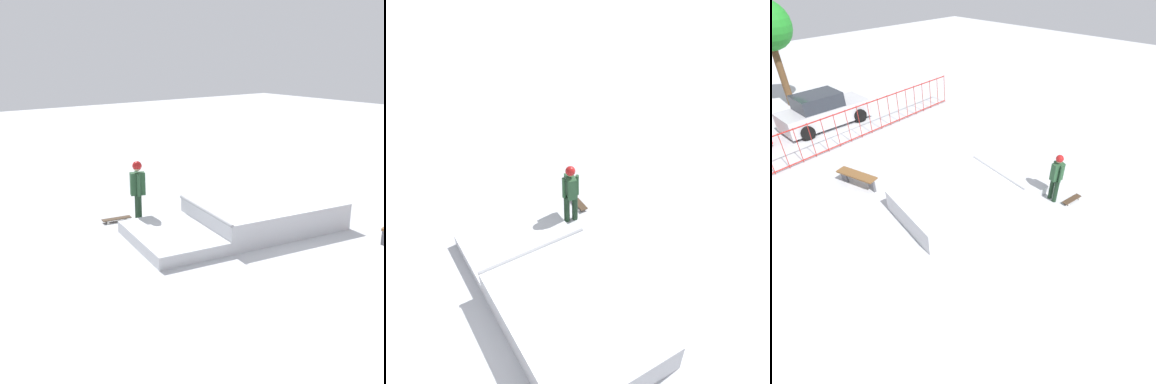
% 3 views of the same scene
% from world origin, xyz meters
% --- Properties ---
extents(ground_plane, '(60.00, 60.00, 0.00)m').
position_xyz_m(ground_plane, '(0.00, 0.00, 0.00)').
color(ground_plane, '#B7BABF').
extents(skate_ramp, '(5.75, 3.45, 0.74)m').
position_xyz_m(skate_ramp, '(0.07, -0.52, 0.32)').
color(skate_ramp, silver).
rests_on(skate_ramp, ground).
extents(skater, '(0.43, 0.42, 1.73)m').
position_xyz_m(skater, '(2.20, -2.52, 1.01)').
color(skater, black).
rests_on(skater, ground).
extents(skateboard, '(0.82, 0.36, 0.09)m').
position_xyz_m(skateboard, '(2.57, -3.06, 0.08)').
color(skateboard, '#3F2D1E').
rests_on(skateboard, ground).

